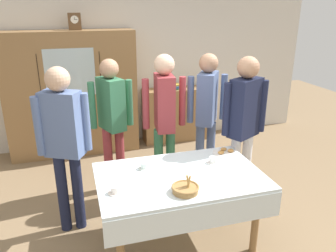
% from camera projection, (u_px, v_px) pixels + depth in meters
% --- Properties ---
extents(ground_plane, '(12.00, 12.00, 0.00)m').
position_uv_depth(ground_plane, '(173.00, 228.00, 3.59)').
color(ground_plane, '#846B4C').
rests_on(ground_plane, ground).
extents(back_wall, '(6.40, 0.10, 2.70)m').
position_uv_depth(back_wall, '(126.00, 63.00, 5.52)').
color(back_wall, silver).
rests_on(back_wall, ground).
extents(dining_table, '(1.55, 0.99, 0.75)m').
position_uv_depth(dining_table, '(181.00, 187.00, 3.16)').
color(dining_table, olive).
rests_on(dining_table, ground).
extents(wall_cabinet, '(1.95, 0.46, 1.90)m').
position_uv_depth(wall_cabinet, '(72.00, 94.00, 5.15)').
color(wall_cabinet, olive).
rests_on(wall_cabinet, ground).
extents(mantel_clock, '(0.18, 0.11, 0.24)m').
position_uv_depth(mantel_clock, '(75.00, 21.00, 4.82)').
color(mantel_clock, brown).
rests_on(mantel_clock, wall_cabinet).
extents(bookshelf_low, '(1.10, 0.35, 0.92)m').
position_uv_depth(bookshelf_low, '(175.00, 114.00, 5.81)').
color(bookshelf_low, olive).
rests_on(bookshelf_low, ground).
extents(book_stack, '(0.16, 0.22, 0.08)m').
position_uv_depth(book_stack, '(175.00, 86.00, 5.64)').
color(book_stack, '#3D754C').
rests_on(book_stack, bookshelf_low).
extents(tea_cup_center, '(0.13, 0.13, 0.06)m').
position_uv_depth(tea_cup_center, '(213.00, 160.00, 3.39)').
color(tea_cup_center, white).
rests_on(tea_cup_center, dining_table).
extents(tea_cup_mid_right, '(0.13, 0.13, 0.06)m').
position_uv_depth(tea_cup_mid_right, '(145.00, 166.00, 3.27)').
color(tea_cup_mid_right, silver).
rests_on(tea_cup_mid_right, dining_table).
extents(tea_cup_far_left, '(0.13, 0.13, 0.06)m').
position_uv_depth(tea_cup_far_left, '(116.00, 190.00, 2.84)').
color(tea_cup_far_left, white).
rests_on(tea_cup_far_left, dining_table).
extents(bread_basket, '(0.24, 0.24, 0.16)m').
position_uv_depth(bread_basket, '(185.00, 189.00, 2.85)').
color(bread_basket, '#9E7542').
rests_on(bread_basket, dining_table).
extents(pastry_plate, '(0.28, 0.28, 0.05)m').
position_uv_depth(pastry_plate, '(226.00, 153.00, 3.60)').
color(pastry_plate, white).
rests_on(pastry_plate, dining_table).
extents(spoon_near_right, '(0.12, 0.02, 0.01)m').
position_uv_depth(spoon_near_right, '(190.00, 172.00, 3.21)').
color(spoon_near_right, silver).
rests_on(spoon_near_right, dining_table).
extents(spoon_far_right, '(0.12, 0.02, 0.01)m').
position_uv_depth(spoon_far_right, '(150.00, 179.00, 3.07)').
color(spoon_far_right, silver).
rests_on(spoon_far_right, dining_table).
extents(person_behind_table_right, '(0.52, 0.41, 1.68)m').
position_uv_depth(person_behind_table_right, '(112.00, 113.00, 4.02)').
color(person_behind_table_right, '#933338').
rests_on(person_behind_table_right, ground).
extents(person_behind_table_left, '(0.52, 0.34, 1.73)m').
position_uv_depth(person_behind_table_left, '(64.00, 135.00, 3.25)').
color(person_behind_table_left, '#191E38').
rests_on(person_behind_table_left, ground).
extents(person_beside_shelf, '(0.52, 0.41, 1.72)m').
position_uv_depth(person_beside_shelf, '(207.00, 107.00, 4.16)').
color(person_beside_shelf, slate).
rests_on(person_beside_shelf, ground).
extents(person_by_cabinet, '(0.52, 0.38, 1.74)m').
position_uv_depth(person_by_cabinet, '(164.00, 112.00, 3.91)').
color(person_by_cabinet, '#33704C').
rests_on(person_by_cabinet, ground).
extents(person_near_right_end, '(0.52, 0.34, 1.75)m').
position_uv_depth(person_near_right_end, '(244.00, 118.00, 3.70)').
color(person_near_right_end, silver).
rests_on(person_near_right_end, ground).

